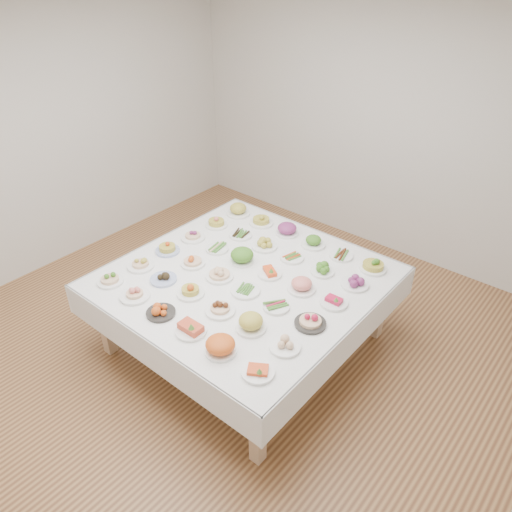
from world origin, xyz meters
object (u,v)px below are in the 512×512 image
Objects in this scene: dish_0 at (109,277)px; dish_35 at (373,264)px; display_table at (245,283)px; dish_18 at (193,235)px.

dish_35 is at bearing 44.86° from dish_0.
display_table is at bearing -134.97° from dish_35.
dish_35 reaches higher than display_table.
dish_0 is 0.94m from dish_18.
display_table is 9.92× the size of dish_0.
dish_35 is (1.58, 1.57, 0.01)m from dish_0.
dish_18 is at bearing 169.00° from display_table.
dish_35 reaches higher than dish_18.
dish_0 is (-0.80, -0.79, 0.12)m from display_table.
dish_0 reaches higher than dish_18.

